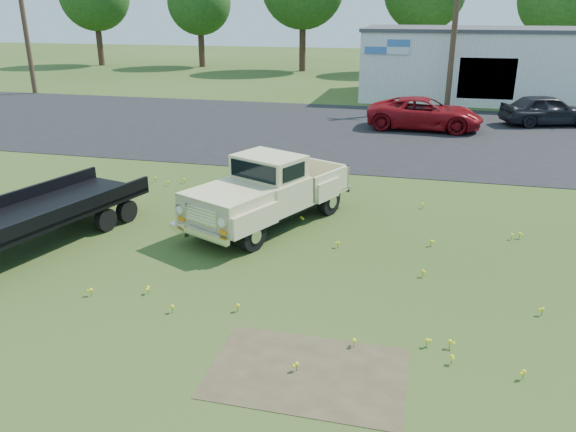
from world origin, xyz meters
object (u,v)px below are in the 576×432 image
object	(u,v)px
vintage_pickup_truck	(269,190)
red_pickup	(424,114)
dark_sedan	(547,110)
flatbed_trailer	(35,209)

from	to	relation	value
vintage_pickup_truck	red_pickup	world-z (taller)	vintage_pickup_truck
red_pickup	dark_sedan	bearing A→B (deg)	-64.59
red_pickup	vintage_pickup_truck	bearing A→B (deg)	167.13
flatbed_trailer	red_pickup	xyz separation A→B (m)	(8.66, 15.72, -0.12)
dark_sedan	red_pickup	bearing A→B (deg)	95.71
dark_sedan	flatbed_trailer	bearing A→B (deg)	124.51
vintage_pickup_truck	red_pickup	size ratio (longest dim) A/B	0.98
vintage_pickup_truck	dark_sedan	world-z (taller)	vintage_pickup_truck
vintage_pickup_truck	red_pickup	distance (m)	13.74
flatbed_trailer	vintage_pickup_truck	bearing A→B (deg)	41.14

